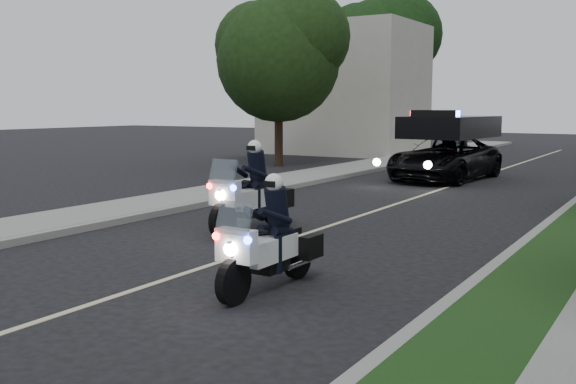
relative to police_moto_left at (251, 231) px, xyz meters
The scene contains 13 objects.
ground 4.34m from the police_moto_left, 74.67° to the right, with size 120.00×120.00×0.00m, color black.
curb_right 7.83m from the police_moto_left, 47.94° to the left, with size 0.20×60.00×0.15m, color gray.
curb_left 6.52m from the police_moto_left, 116.92° to the left, with size 0.20×60.00×0.15m, color gray.
sidewalk_left 7.09m from the police_moto_left, 124.87° to the left, with size 2.00×60.00×0.16m, color gray.
building_far 23.80m from the police_moto_left, 112.09° to the left, with size 8.00×6.00×7.00m, color #A8A396.
lane_marking 5.93m from the police_moto_left, 78.84° to the left, with size 0.12×50.00×0.01m, color #BFB78C.
police_moto_left is the anchor object (origin of this frame).
police_moto_right 4.48m from the police_moto_left, 51.85° to the right, with size 0.68×1.95×1.66m, color white, non-canonical shape.
police_suv 11.52m from the police_moto_left, 88.19° to the left, with size 2.52×5.44×2.64m, color black.
bicycle 20.80m from the police_moto_left, 94.98° to the left, with size 0.65×1.86×0.97m, color black.
cyclist 20.80m from the police_moto_left, 94.98° to the left, with size 0.56×0.37×1.54m, color black.
tree_left_near 14.97m from the police_moto_left, 120.21° to the left, with size 5.31×5.31×8.86m, color #1B3612, non-canonical shape.
tree_left_far 27.24m from the police_moto_left, 108.60° to the left, with size 6.60×6.60×11.00m, color black, non-canonical shape.
Camera 1 is at (6.57, -6.86, 2.58)m, focal length 40.74 mm.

